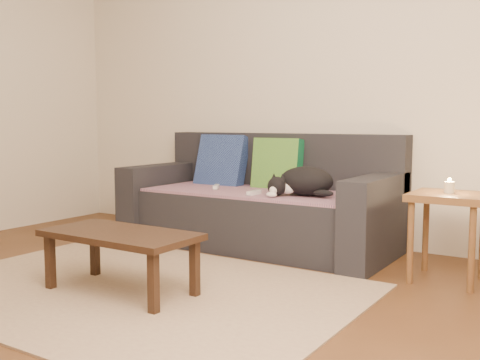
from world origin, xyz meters
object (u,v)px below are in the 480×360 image
object	(u,v)px
sofa	(260,206)
side_table	(448,209)
coffee_table	(120,239)
wii_remote_a	(216,187)
cat	(304,182)
wii_remote_b	(254,193)

from	to	relation	value
sofa	side_table	distance (m)	1.49
coffee_table	wii_remote_a	bearing A→B (deg)	102.33
cat	wii_remote_b	distance (m)	0.37
sofa	side_table	xyz separation A→B (m)	(1.46, -0.24, 0.14)
side_table	wii_remote_a	bearing A→B (deg)	177.14
wii_remote_b	cat	bearing A→B (deg)	-65.51
wii_remote_b	wii_remote_a	bearing A→B (deg)	72.67
side_table	coffee_table	bearing A→B (deg)	-139.63
cat	wii_remote_a	world-z (taller)	cat
coffee_table	side_table	bearing A→B (deg)	40.37
sofa	wii_remote_b	xyz separation A→B (m)	(0.12, -0.29, 0.15)
sofa	wii_remote_b	size ratio (longest dim) A/B	14.00
sofa	side_table	bearing A→B (deg)	-9.50
side_table	sofa	bearing A→B (deg)	170.50
wii_remote_b	sofa	bearing A→B (deg)	22.69
wii_remote_a	sofa	bearing A→B (deg)	-91.90
sofa	cat	bearing A→B (deg)	-18.50
sofa	wii_remote_a	xyz separation A→B (m)	(-0.31, -0.16, 0.15)
cat	side_table	bearing A→B (deg)	-12.81
cat	side_table	xyz separation A→B (m)	(1.02, -0.10, -0.10)
cat	coffee_table	xyz separation A→B (m)	(-0.46, -1.35, -0.23)
side_table	coffee_table	size ratio (longest dim) A/B	0.61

